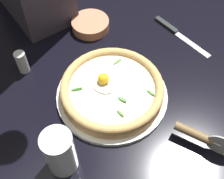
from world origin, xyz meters
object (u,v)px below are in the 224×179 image
pizza (112,89)px  pizza_cutter (201,137)px  drinking_glass (61,154)px  pepper_shaker (22,62)px  side_bowl (90,25)px  table_knife (174,30)px

pizza → pizza_cutter: size_ratio=1.85×
drinking_glass → pepper_shaker: bearing=156.3°
pizza → drinking_glass: (0.04, -0.23, 0.02)m
side_bowl → pepper_shaker: bearing=-96.2°
table_knife → pepper_shaker: size_ratio=3.19×
pizza_cutter → side_bowl: bearing=164.4°
drinking_glass → pepper_shaker: size_ratio=1.84×
pizza_cutter → drinking_glass: size_ratio=1.15×
table_knife → drinking_glass: drinking_glass is taller
pizza → side_bowl: (-0.23, 0.17, -0.02)m
side_bowl → drinking_glass: 0.48m
pizza → side_bowl: 0.28m
side_bowl → pepper_shaker: pepper_shaker is taller
side_bowl → drinking_glass: bearing=-55.5°
table_knife → drinking_glass: (0.05, -0.56, 0.05)m
side_bowl → pizza_cutter: 0.51m
pizza_cutter → drinking_glass: bearing=-130.8°
pizza → pizza_cutter: bearing=6.3°
table_knife → pepper_shaker: pepper_shaker is taller
table_knife → drinking_glass: bearing=-85.0°
pizza → pizza_cutter: (0.26, 0.03, 0.00)m
table_knife → pepper_shaker: bearing=-120.3°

